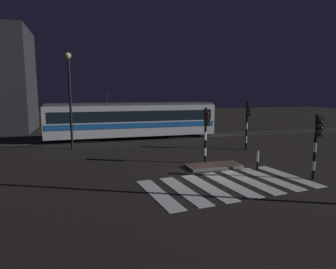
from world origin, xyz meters
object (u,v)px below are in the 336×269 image
object	(u,v)px
traffic_light_corner_far_right	(248,118)
tram	(133,120)
bollard_island_edge	(258,161)
traffic_light_median_centre	(206,127)
traffic_light_corner_near_right	(317,137)
street_lamp_trackside_left	(70,89)

from	to	relation	value
traffic_light_corner_far_right	tram	distance (m)	10.39
bollard_island_edge	traffic_light_corner_far_right	bearing A→B (deg)	64.24
traffic_light_corner_far_right	tram	bearing A→B (deg)	132.89
traffic_light_median_centre	traffic_light_corner_near_right	bearing A→B (deg)	-50.24
traffic_light_corner_near_right	bollard_island_edge	bearing A→B (deg)	126.70
traffic_light_corner_far_right	traffic_light_corner_near_right	world-z (taller)	traffic_light_corner_far_right
traffic_light_corner_near_right	street_lamp_trackside_left	size ratio (longest dim) A/B	0.46
bollard_island_edge	tram	bearing A→B (deg)	109.13
traffic_light_corner_far_right	bollard_island_edge	world-z (taller)	traffic_light_corner_far_right
traffic_light_median_centre	street_lamp_trackside_left	distance (m)	10.52
traffic_light_corner_near_right	traffic_light_corner_far_right	bearing A→B (deg)	83.21
traffic_light_median_centre	street_lamp_trackside_left	xyz separation A→B (m)	(-7.62, 6.90, 2.22)
traffic_light_corner_far_right	street_lamp_trackside_left	bearing A→B (deg)	162.83
traffic_light_median_centre	street_lamp_trackside_left	size ratio (longest dim) A/B	0.48
traffic_light_corner_near_right	bollard_island_edge	world-z (taller)	traffic_light_corner_near_right
traffic_light_corner_far_right	bollard_island_edge	xyz separation A→B (m)	(-2.57, -5.33, -1.76)
tram	bollard_island_edge	world-z (taller)	tram
traffic_light_corner_near_right	traffic_light_median_centre	bearing A→B (deg)	129.76
traffic_light_corner_near_right	tram	distance (m)	16.38
traffic_light_corner_far_right	traffic_light_corner_near_right	size ratio (longest dim) A/B	1.12
traffic_light_corner_far_right	traffic_light_corner_near_right	distance (m)	7.63
traffic_light_corner_far_right	bollard_island_edge	bearing A→B (deg)	-115.76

